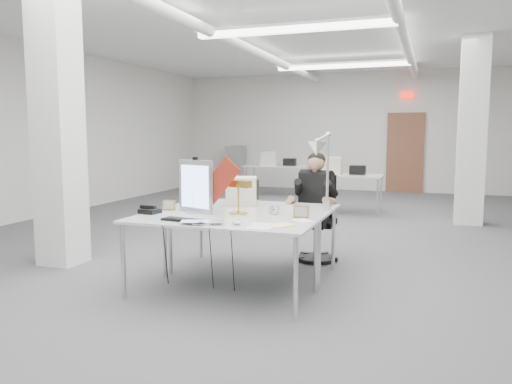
{
  "coord_description": "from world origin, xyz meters",
  "views": [
    {
      "loc": [
        1.87,
        -6.8,
        1.57
      ],
      "look_at": [
        0.18,
        -2.0,
        0.97
      ],
      "focal_mm": 35.0,
      "sensor_mm": 36.0,
      "label": 1
    }
  ],
  "objects_px": {
    "seated_person": "(316,189)",
    "bankers_lamp": "(238,195)",
    "laptop": "(201,224)",
    "desk_phone": "(150,211)",
    "beige_monitor": "(241,191)",
    "desk_main": "(221,220)",
    "monitor": "(196,186)",
    "architect_lamp": "(323,166)",
    "office_chair": "(316,219)"
  },
  "relations": [
    {
      "from": "seated_person",
      "to": "bankers_lamp",
      "type": "xyz_separation_m",
      "value": [
        -0.52,
        -1.23,
        0.04
      ]
    },
    {
      "from": "laptop",
      "to": "bankers_lamp",
      "type": "distance_m",
      "value": 0.73
    },
    {
      "from": "desk_phone",
      "to": "beige_monitor",
      "type": "distance_m",
      "value": 1.1
    },
    {
      "from": "desk_main",
      "to": "laptop",
      "type": "bearing_deg",
      "value": -96.49
    },
    {
      "from": "desk_main",
      "to": "bankers_lamp",
      "type": "distance_m",
      "value": 0.4
    },
    {
      "from": "desk_main",
      "to": "monitor",
      "type": "relative_size",
      "value": 3.32
    },
    {
      "from": "desk_phone",
      "to": "architect_lamp",
      "type": "relative_size",
      "value": 0.19
    },
    {
      "from": "desk_main",
      "to": "bankers_lamp",
      "type": "xyz_separation_m",
      "value": [
        0.04,
        0.34,
        0.2
      ]
    },
    {
      "from": "seated_person",
      "to": "desk_phone",
      "type": "xyz_separation_m",
      "value": [
        -1.38,
        -1.5,
        -0.12
      ]
    },
    {
      "from": "office_chair",
      "to": "seated_person",
      "type": "xyz_separation_m",
      "value": [
        0.0,
        -0.05,
        0.38
      ]
    },
    {
      "from": "desk_main",
      "to": "office_chair",
      "type": "distance_m",
      "value": 1.73
    },
    {
      "from": "monitor",
      "to": "desk_phone",
      "type": "relative_size",
      "value": 2.95
    },
    {
      "from": "monitor",
      "to": "seated_person",
      "type": "bearing_deg",
      "value": 71.59
    },
    {
      "from": "seated_person",
      "to": "laptop",
      "type": "relative_size",
      "value": 2.35
    },
    {
      "from": "office_chair",
      "to": "bankers_lamp",
      "type": "relative_size",
      "value": 2.78
    },
    {
      "from": "desk_phone",
      "to": "seated_person",
      "type": "bearing_deg",
      "value": 54.71
    },
    {
      "from": "bankers_lamp",
      "to": "architect_lamp",
      "type": "relative_size",
      "value": 0.39
    },
    {
      "from": "office_chair",
      "to": "bankers_lamp",
      "type": "xyz_separation_m",
      "value": [
        -0.52,
        -1.28,
        0.42
      ]
    },
    {
      "from": "monitor",
      "to": "architect_lamp",
      "type": "distance_m",
      "value": 1.31
    },
    {
      "from": "monitor",
      "to": "bankers_lamp",
      "type": "distance_m",
      "value": 0.46
    },
    {
      "from": "desk_phone",
      "to": "beige_monitor",
      "type": "height_order",
      "value": "beige_monitor"
    },
    {
      "from": "monitor",
      "to": "architect_lamp",
      "type": "relative_size",
      "value": 0.56
    },
    {
      "from": "desk_phone",
      "to": "beige_monitor",
      "type": "bearing_deg",
      "value": 59.77
    },
    {
      "from": "architect_lamp",
      "to": "beige_monitor",
      "type": "bearing_deg",
      "value": 160.64
    },
    {
      "from": "desk_main",
      "to": "seated_person",
      "type": "distance_m",
      "value": 1.68
    },
    {
      "from": "office_chair",
      "to": "monitor",
      "type": "xyz_separation_m",
      "value": [
        -0.96,
        -1.35,
        0.5
      ]
    },
    {
      "from": "desk_main",
      "to": "laptop",
      "type": "relative_size",
      "value": 4.82
    },
    {
      "from": "desk_phone",
      "to": "laptop",
      "type": "bearing_deg",
      "value": -21.53
    },
    {
      "from": "office_chair",
      "to": "laptop",
      "type": "xyz_separation_m",
      "value": [
        -0.61,
        -1.98,
        0.25
      ]
    },
    {
      "from": "laptop",
      "to": "office_chair",
      "type": "bearing_deg",
      "value": 54.93
    },
    {
      "from": "bankers_lamp",
      "to": "beige_monitor",
      "type": "relative_size",
      "value": 1.12
    },
    {
      "from": "monitor",
      "to": "office_chair",
      "type": "bearing_deg",
      "value": 72.62
    },
    {
      "from": "office_chair",
      "to": "monitor",
      "type": "relative_size",
      "value": 1.93
    },
    {
      "from": "monitor",
      "to": "desk_phone",
      "type": "bearing_deg",
      "value": -136.02
    },
    {
      "from": "desk_main",
      "to": "beige_monitor",
      "type": "distance_m",
      "value": 0.96
    },
    {
      "from": "office_chair",
      "to": "monitor",
      "type": "bearing_deg",
      "value": -105.45
    },
    {
      "from": "office_chair",
      "to": "beige_monitor",
      "type": "xyz_separation_m",
      "value": [
        -0.72,
        -0.69,
        0.39
      ]
    },
    {
      "from": "desk_phone",
      "to": "office_chair",
      "type": "bearing_deg",
      "value": 55.64
    },
    {
      "from": "bankers_lamp",
      "to": "laptop",
      "type": "bearing_deg",
      "value": -78.41
    },
    {
      "from": "office_chair",
      "to": "bankers_lamp",
      "type": "distance_m",
      "value": 1.45
    },
    {
      "from": "office_chair",
      "to": "desk_phone",
      "type": "bearing_deg",
      "value": -111.63
    },
    {
      "from": "bankers_lamp",
      "to": "beige_monitor",
      "type": "height_order",
      "value": "bankers_lamp"
    },
    {
      "from": "bankers_lamp",
      "to": "desk_phone",
      "type": "xyz_separation_m",
      "value": [
        -0.86,
        -0.27,
        -0.17
      ]
    },
    {
      "from": "desk_main",
      "to": "bankers_lamp",
      "type": "height_order",
      "value": "bankers_lamp"
    },
    {
      "from": "laptop",
      "to": "architect_lamp",
      "type": "relative_size",
      "value": 0.39
    },
    {
      "from": "desk_main",
      "to": "office_chair",
      "type": "bearing_deg",
      "value": 70.78
    },
    {
      "from": "office_chair",
      "to": "desk_phone",
      "type": "distance_m",
      "value": 2.1
    },
    {
      "from": "architect_lamp",
      "to": "laptop",
      "type": "bearing_deg",
      "value": -134.06
    },
    {
      "from": "desk_phone",
      "to": "beige_monitor",
      "type": "relative_size",
      "value": 0.54
    },
    {
      "from": "desk_main",
      "to": "architect_lamp",
      "type": "height_order",
      "value": "architect_lamp"
    }
  ]
}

